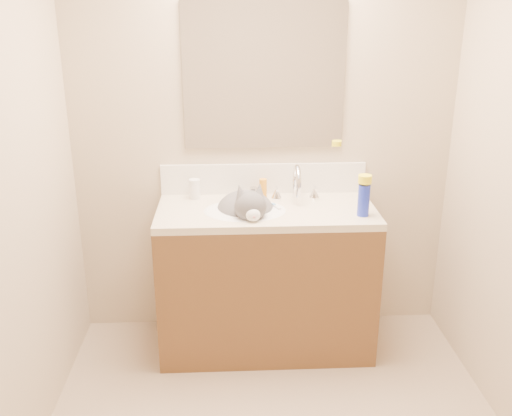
{
  "coord_description": "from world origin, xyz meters",
  "views": [
    {
      "loc": [
        -0.2,
        -1.96,
        1.92
      ],
      "look_at": [
        -0.06,
        0.92,
        0.88
      ],
      "focal_mm": 40.0,
      "sensor_mm": 36.0,
      "label": 1
    }
  ],
  "objects": [
    {
      "name": "pill_label",
      "position": [
        -0.4,
        1.16,
        0.9
      ],
      "size": [
        0.07,
        0.07,
        0.04
      ],
      "primitive_type": "cylinder",
      "rotation": [
        0.0,
        0.0,
        -0.19
      ],
      "color": "#FB5F29",
      "rests_on": "pill_bottle"
    },
    {
      "name": "faucet",
      "position": [
        0.18,
        1.11,
        0.95
      ],
      "size": [
        0.28,
        0.2,
        0.21
      ],
      "color": "silver",
      "rests_on": "counter_slab"
    },
    {
      "name": "room_shell",
      "position": [
        0.0,
        0.0,
        1.49
      ],
      "size": [
        2.24,
        2.54,
        2.52
      ],
      "color": "tan",
      "rests_on": "ground"
    },
    {
      "name": "pill_bottle",
      "position": [
        -0.4,
        1.16,
        0.92
      ],
      "size": [
        0.07,
        0.07,
        0.11
      ],
      "primitive_type": "cylinder",
      "rotation": [
        0.0,
        0.0,
        -0.19
      ],
      "color": "white",
      "rests_on": "counter_slab"
    },
    {
      "name": "backsplash",
      "position": [
        0.0,
        1.24,
        0.95
      ],
      "size": [
        1.2,
        0.02,
        0.18
      ],
      "primitive_type": "cube",
      "color": "white",
      "rests_on": "counter_slab"
    },
    {
      "name": "amber_bottle",
      "position": [
        -0.01,
        1.17,
        0.91
      ],
      "size": [
        0.05,
        0.05,
        0.11
      ],
      "primitive_type": "cylinder",
      "rotation": [
        0.0,
        0.0,
        0.27
      ],
      "color": "orange",
      "rests_on": "counter_slab"
    },
    {
      "name": "toothbrush",
      "position": [
        0.04,
        1.01,
        0.86
      ],
      "size": [
        0.07,
        0.13,
        0.01
      ],
      "primitive_type": "cube",
      "rotation": [
        0.0,
        0.0,
        0.42
      ],
      "color": "white",
      "rests_on": "counter_slab"
    },
    {
      "name": "mirror",
      "position": [
        0.0,
        1.24,
        1.54
      ],
      "size": [
        0.9,
        0.02,
        0.8
      ],
      "primitive_type": "cube",
      "color": "white",
      "rests_on": "room_shell"
    },
    {
      "name": "vanity_cabinet",
      "position": [
        0.0,
        0.97,
        0.41
      ],
      "size": [
        1.2,
        0.55,
        0.82
      ],
      "primitive_type": "cube",
      "color": "brown",
      "rests_on": "ground"
    },
    {
      "name": "silver_jar",
      "position": [
        -0.06,
        1.17,
        0.89
      ],
      "size": [
        0.06,
        0.06,
        0.06
      ],
      "primitive_type": "cylinder",
      "rotation": [
        0.0,
        0.0,
        -0.43
      ],
      "color": "#B7B7BC",
      "rests_on": "counter_slab"
    },
    {
      "name": "toothbrush_head",
      "position": [
        0.04,
        1.01,
        0.87
      ],
      "size": [
        0.02,
        0.03,
        0.01
      ],
      "primitive_type": "cube",
      "rotation": [
        0.0,
        0.0,
        0.42
      ],
      "color": "#67A8DB",
      "rests_on": "counter_slab"
    },
    {
      "name": "spray_can",
      "position": [
        0.5,
        0.84,
        0.95
      ],
      "size": [
        0.07,
        0.07,
        0.17
      ],
      "primitive_type": "cylinder",
      "rotation": [
        0.0,
        0.0,
        0.21
      ],
      "color": "#1B2CC1",
      "rests_on": "counter_slab"
    },
    {
      "name": "cat",
      "position": [
        -0.11,
        0.97,
        0.84
      ],
      "size": [
        0.41,
        0.47,
        0.34
      ],
      "rotation": [
        0.0,
        0.0,
        0.14
      ],
      "color": "#504E50",
      "rests_on": "basin"
    },
    {
      "name": "basin",
      "position": [
        -0.12,
        0.94,
        0.79
      ],
      "size": [
        0.45,
        0.36,
        0.14
      ],
      "primitive_type": "ellipsoid",
      "color": "white",
      "rests_on": "vanity_cabinet"
    },
    {
      "name": "counter_slab",
      "position": [
        0.0,
        0.97,
        0.84
      ],
      "size": [
        1.2,
        0.55,
        0.04
      ],
      "primitive_type": "cube",
      "color": "beige",
      "rests_on": "vanity_cabinet"
    },
    {
      "name": "spray_cap",
      "position": [
        0.5,
        0.84,
        1.06
      ],
      "size": [
        0.08,
        0.08,
        0.04
      ],
      "primitive_type": "cylinder",
      "rotation": [
        0.0,
        0.0,
        0.21
      ],
      "color": "#FDF11A",
      "rests_on": "spray_can"
    }
  ]
}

